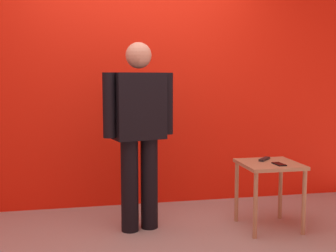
% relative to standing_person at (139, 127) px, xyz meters
% --- Properties ---
extents(back_wall_red, '(5.21, 0.12, 3.38)m').
position_rel_standing_person_xyz_m(back_wall_red, '(0.04, 0.81, 0.78)').
color(back_wall_red, red).
rests_on(back_wall_red, ground_plane).
extents(standing_person, '(0.64, 0.32, 1.62)m').
position_rel_standing_person_xyz_m(standing_person, '(0.00, 0.00, 0.00)').
color(standing_person, black).
rests_on(standing_person, ground_plane).
extents(side_table, '(0.49, 0.49, 0.58)m').
position_rel_standing_person_xyz_m(side_table, '(1.12, -0.19, -0.42)').
color(side_table, tan).
rests_on(side_table, ground_plane).
extents(cell_phone, '(0.08, 0.15, 0.01)m').
position_rel_standing_person_xyz_m(cell_phone, '(1.16, -0.29, -0.32)').
color(cell_phone, black).
rests_on(cell_phone, side_table).
extents(tv_remote, '(0.15, 0.15, 0.02)m').
position_rel_standing_person_xyz_m(tv_remote, '(1.12, -0.08, -0.31)').
color(tv_remote, black).
rests_on(tv_remote, side_table).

